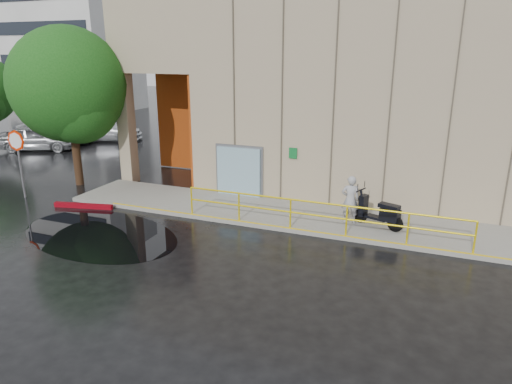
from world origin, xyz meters
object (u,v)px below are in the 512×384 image
Objects in this scene: stop_sign at (17,150)px; car_b at (57,131)px; scooter at (379,204)px; person at (350,200)px; tree_near at (71,90)px; car_c at (104,130)px; red_curb at (83,206)px; car_a at (37,138)px.

stop_sign is 0.57× the size of car_b.
car_b is (-22.07, 8.32, -0.15)m from scooter.
tree_near reaches higher than person.
scooter reaches higher than car_c.
car_c is at bearing 125.95° from red_curb.
car_a is at bearing 143.05° from red_curb.
scooter is 13.86m from tree_near.
car_b is at bearing -179.51° from scooter.
person is at bearing -120.66° from car_b.
tree_near reaches higher than car_a.
tree_near is (7.93, -5.17, 3.52)m from car_a.
person is 0.60× the size of stop_sign.
red_curb is 0.52× the size of car_a.
car_a reaches higher than red_curb.
car_c is (-18.75, 10.15, -0.26)m from person.
car_b is at bearing 138.91° from tree_near.
car_a reaches higher than car_c.
scooter is 0.79× the size of red_curb.
car_b reaches higher than car_a.
car_b is at bearing 137.43° from red_curb.
car_b is at bearing -6.76° from car_a.
tree_near is at bearing 90.95° from stop_sign.
tree_near is (0.90, 2.39, 2.25)m from stop_sign.
scooter is at bearing -137.64° from car_c.
person is 0.24× the size of tree_near.
scooter is at bearing 164.67° from person.
stop_sign is at bearing -175.75° from car_c.
car_c is at bearing 136.26° from stop_sign.
tree_near reaches higher than scooter.
tree_near reaches higher than car_b.
tree_near is at bearing -18.14° from person.
person is at bearing 28.55° from stop_sign.
tree_near is (-2.36, 2.57, 4.22)m from red_curb.
red_curb is 0.48× the size of car_b.
scooter is 11.24m from red_curb.
red_curb is at bearing -47.45° from tree_near.
red_curb is 12.89m from car_a.
stop_sign is 3.81m from red_curb.
stop_sign is 0.62× the size of car_a.
car_a is (-7.03, 7.56, -1.27)m from stop_sign.
scooter reaches higher than car_a.
stop_sign reaches higher than red_curb.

